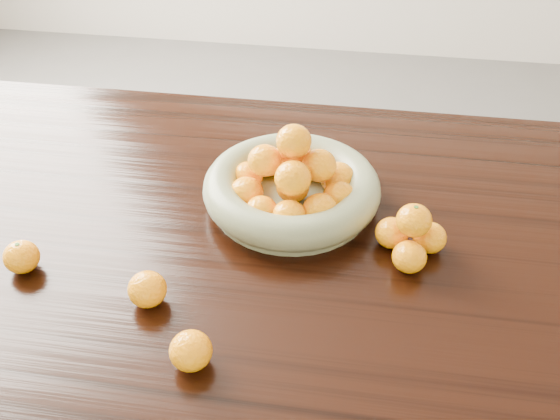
# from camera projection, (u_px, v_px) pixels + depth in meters

# --- Properties ---
(dining_table) EXTENTS (2.00, 1.00, 0.75)m
(dining_table) POSITION_uv_depth(u_px,v_px,m) (270.00, 272.00, 1.18)
(dining_table) COLOR black
(dining_table) RESTS_ON ground
(fruit_bowl) EXTENTS (0.33, 0.33, 0.17)m
(fruit_bowl) POSITION_uv_depth(u_px,v_px,m) (292.00, 186.00, 1.17)
(fruit_bowl) COLOR gray
(fruit_bowl) RESTS_ON dining_table
(orange_pyramid) EXTENTS (0.12, 0.12, 0.10)m
(orange_pyramid) POSITION_uv_depth(u_px,v_px,m) (411.00, 236.00, 1.06)
(orange_pyramid) COLOR #FF9B07
(orange_pyramid) RESTS_ON dining_table
(loose_orange_0) EXTENTS (0.06, 0.06, 0.06)m
(loose_orange_0) POSITION_uv_depth(u_px,v_px,m) (21.00, 257.00, 1.04)
(loose_orange_0) COLOR #FF9B07
(loose_orange_0) RESTS_ON dining_table
(loose_orange_1) EXTENTS (0.06, 0.06, 0.06)m
(loose_orange_1) POSITION_uv_depth(u_px,v_px,m) (147.00, 289.00, 0.98)
(loose_orange_1) COLOR #FF9B07
(loose_orange_1) RESTS_ON dining_table
(loose_orange_2) EXTENTS (0.06, 0.06, 0.06)m
(loose_orange_2) POSITION_uv_depth(u_px,v_px,m) (191.00, 351.00, 0.89)
(loose_orange_2) COLOR #FF9B07
(loose_orange_2) RESTS_ON dining_table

